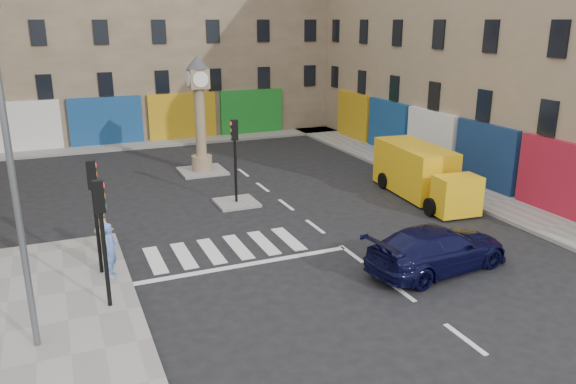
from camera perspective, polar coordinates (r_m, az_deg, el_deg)
ground at (r=19.29m, az=7.95°, el=-7.37°), size 120.00×120.00×0.00m
sidewalk_left at (r=15.27m, az=-27.16°, el=-15.99°), size 7.00×16.00×0.15m
sidewalk_right at (r=31.73m, az=12.29°, el=2.35°), size 2.60×30.00×0.15m
sidewalk_far at (r=38.35m, az=-14.71°, el=4.71°), size 32.00×2.40×0.15m
island_near at (r=25.34m, az=-5.26°, el=-1.09°), size 1.80×1.80×0.12m
island_far at (r=30.88m, az=-8.69°, el=2.12°), size 2.40×2.40×0.12m
building_right at (r=34.79m, az=22.04°, el=16.02°), size 10.00×30.00×16.00m
building_far at (r=43.29m, az=-16.82°, el=17.16°), size 32.00×10.00×17.00m
traffic_light_left_near at (r=16.10m, az=-18.40°, el=-3.09°), size 0.28×0.22×3.70m
traffic_light_left_far at (r=18.38m, az=-19.09°, el=-0.68°), size 0.28×0.22×3.70m
traffic_light_island at (r=24.67m, az=-5.42°, el=4.51°), size 0.28×0.22×3.70m
lamp_post at (r=14.16m, az=-26.34°, el=2.47°), size 0.50×0.25×8.30m
clock_pillar at (r=30.17m, az=-8.99°, el=8.53°), size 1.20×1.20×6.10m
navy_sedan at (r=19.15m, az=14.98°, el=-5.56°), size 5.38×2.75×1.50m
yellow_van at (r=26.64m, az=13.39°, el=1.89°), size 2.63×6.56×2.33m
pedestrian_blue at (r=18.53m, az=-17.59°, el=-5.61°), size 0.66×0.77×1.77m
pedestrian_tan at (r=20.60m, az=-18.24°, el=-3.44°), size 0.67×0.85×1.72m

